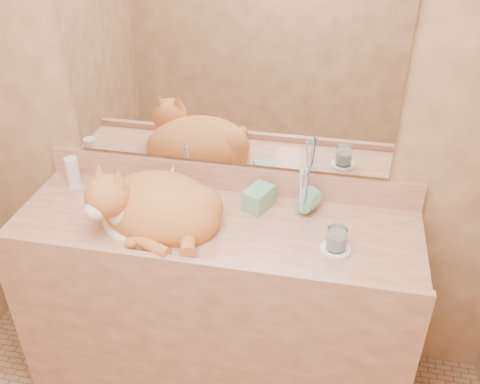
% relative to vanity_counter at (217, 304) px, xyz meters
% --- Properties ---
extents(wall_back, '(2.40, 0.02, 2.50)m').
position_rel_vanity_counter_xyz_m(wall_back, '(0.00, 0.28, 0.82)').
color(wall_back, '#8F6341').
rests_on(wall_back, ground).
extents(vanity_counter, '(1.60, 0.55, 0.85)m').
position_rel_vanity_counter_xyz_m(vanity_counter, '(0.00, 0.00, 0.00)').
color(vanity_counter, '#995D44').
rests_on(vanity_counter, floor).
extents(mirror, '(1.30, 0.02, 0.80)m').
position_rel_vanity_counter_xyz_m(mirror, '(0.00, 0.26, 0.97)').
color(mirror, white).
rests_on(mirror, wall_back).
extents(sink_basin, '(0.53, 0.48, 0.14)m').
position_rel_vanity_counter_xyz_m(sink_basin, '(-0.21, -0.02, 0.50)').
color(sink_basin, white).
rests_on(sink_basin, vanity_counter).
extents(faucet, '(0.07, 0.11, 0.15)m').
position_rel_vanity_counter_xyz_m(faucet, '(-0.21, 0.15, 0.50)').
color(faucet, white).
rests_on(faucet, vanity_counter).
extents(cat, '(0.57, 0.50, 0.27)m').
position_rel_vanity_counter_xyz_m(cat, '(-0.23, -0.04, 0.51)').
color(cat, '#B8622A').
rests_on(cat, sink_basin).
extents(soap_dispenser, '(0.11, 0.12, 0.19)m').
position_rel_vanity_counter_xyz_m(soap_dispenser, '(0.12, 0.10, 0.52)').
color(soap_dispenser, '#70B38B').
rests_on(soap_dispenser, vanity_counter).
extents(toothbrush_cup, '(0.12, 0.12, 0.09)m').
position_rel_vanity_counter_xyz_m(toothbrush_cup, '(0.33, 0.11, 0.47)').
color(toothbrush_cup, '#70B38B').
rests_on(toothbrush_cup, vanity_counter).
extents(toothbrushes, '(0.04, 0.04, 0.22)m').
position_rel_vanity_counter_xyz_m(toothbrushes, '(0.33, 0.11, 0.56)').
color(toothbrushes, white).
rests_on(toothbrushes, toothbrush_cup).
extents(saucer, '(0.11, 0.11, 0.01)m').
position_rel_vanity_counter_xyz_m(saucer, '(0.47, -0.06, 0.43)').
color(saucer, white).
rests_on(saucer, vanity_counter).
extents(water_glass, '(0.07, 0.07, 0.09)m').
position_rel_vanity_counter_xyz_m(water_glass, '(0.47, -0.06, 0.48)').
color(water_glass, white).
rests_on(water_glass, saucer).
extents(lotion_bottle, '(0.06, 0.06, 0.13)m').
position_rel_vanity_counter_xyz_m(lotion_bottle, '(-0.66, 0.16, 0.49)').
color(lotion_bottle, white).
rests_on(lotion_bottle, vanity_counter).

